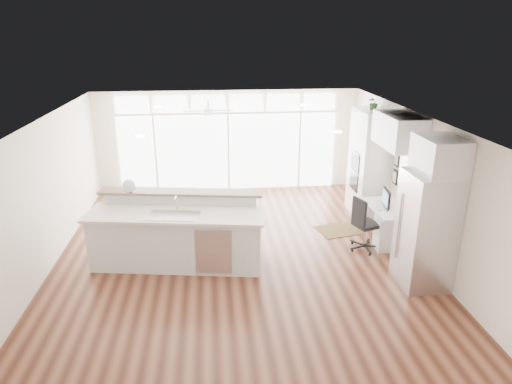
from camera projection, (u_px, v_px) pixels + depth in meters
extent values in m
cube|color=#432014|center=(238.00, 255.00, 9.03)|extent=(7.00, 8.00, 0.02)
cube|color=white|center=(236.00, 119.00, 8.11)|extent=(7.00, 8.00, 0.02)
cube|color=white|center=(228.00, 141.00, 12.31)|extent=(7.00, 0.04, 2.70)
cube|color=white|center=(261.00, 316.00, 4.82)|extent=(7.00, 0.04, 2.70)
cube|color=white|center=(44.00, 197.00, 8.23)|extent=(0.04, 8.00, 2.70)
cube|color=white|center=(416.00, 184.00, 8.90)|extent=(0.04, 8.00, 2.70)
cube|color=silver|center=(228.00, 152.00, 12.36)|extent=(5.80, 0.06, 2.08)
cube|color=silver|center=(227.00, 103.00, 11.90)|extent=(5.90, 0.06, 0.40)
cube|color=silver|center=(409.00, 170.00, 9.11)|extent=(0.04, 0.85, 0.85)
cube|color=white|center=(208.00, 106.00, 10.76)|extent=(1.16, 1.16, 0.32)
cube|color=white|center=(236.00, 118.00, 8.30)|extent=(3.40, 3.00, 0.02)
cube|color=silver|center=(369.00, 164.00, 10.59)|extent=(0.64, 1.20, 2.50)
cube|color=silver|center=(387.00, 224.00, 9.47)|extent=(0.72, 1.30, 0.76)
cube|color=silver|center=(399.00, 131.00, 8.81)|extent=(0.64, 1.30, 0.64)
cube|color=silver|center=(426.00, 230.00, 7.72)|extent=(0.76, 0.90, 2.00)
cube|color=silver|center=(440.00, 156.00, 7.28)|extent=(0.64, 0.90, 0.60)
cube|color=black|center=(396.00, 168.00, 9.74)|extent=(0.06, 0.22, 0.80)
cube|color=silver|center=(177.00, 233.00, 8.42)|extent=(3.41, 1.72, 1.30)
cube|color=#342510|center=(340.00, 230.00, 10.10)|extent=(1.10, 0.90, 0.01)
cube|color=black|center=(367.00, 224.00, 9.06)|extent=(0.72, 0.69, 1.10)
sphere|color=silver|center=(129.00, 186.00, 8.58)|extent=(0.26, 0.26, 0.26)
cube|color=black|center=(386.00, 198.00, 9.27)|extent=(0.14, 0.49, 0.40)
cube|color=silver|center=(377.00, 207.00, 9.32)|extent=(0.13, 0.32, 0.02)
imported|color=#285E28|center=(374.00, 104.00, 10.12)|extent=(0.35, 0.38, 0.26)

